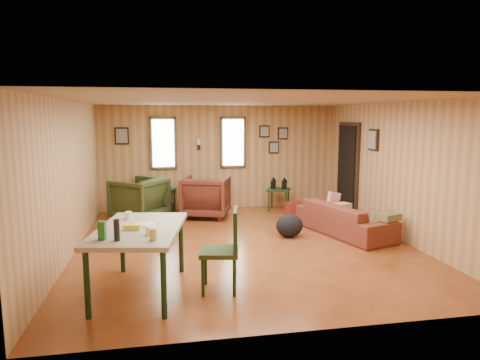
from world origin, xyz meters
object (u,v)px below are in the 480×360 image
object	(u,v)px
recliner_brown	(206,195)
dining_table	(139,234)
sofa	(345,213)
end_table	(163,196)
side_table	(279,188)
recliner_green	(139,197)

from	to	relation	value
recliner_brown	dining_table	distance (m)	4.05
sofa	end_table	xyz separation A→B (m)	(-3.28, 2.48, -0.03)
end_table	side_table	distance (m)	2.65
dining_table	end_table	bearing A→B (deg)	96.40
sofa	dining_table	xyz separation A→B (m)	(-3.57, -2.04, 0.36)
dining_table	sofa	bearing A→B (deg)	39.80
recliner_brown	dining_table	xyz separation A→B (m)	(-1.21, -3.86, 0.26)
sofa	recliner_brown	distance (m)	2.98
sofa	side_table	xyz separation A→B (m)	(-0.65, 2.16, 0.14)
end_table	recliner_green	bearing A→B (deg)	-128.62
recliner_green	sofa	bearing A→B (deg)	101.55
end_table	dining_table	xyz separation A→B (m)	(-0.29, -4.51, 0.39)
recliner_brown	side_table	world-z (taller)	recliner_brown
dining_table	recliner_brown	bearing A→B (deg)	82.70
sofa	recliner_brown	xyz separation A→B (m)	(-2.36, 1.82, 0.10)
side_table	dining_table	world-z (taller)	dining_table
dining_table	side_table	bearing A→B (deg)	65.28
recliner_green	recliner_brown	bearing A→B (deg)	125.99
sofa	recliner_green	world-z (taller)	recliner_green
recliner_green	dining_table	size ratio (longest dim) A/B	0.55
recliner_green	side_table	size ratio (longest dim) A/B	1.24
recliner_green	end_table	size ratio (longest dim) A/B	1.50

